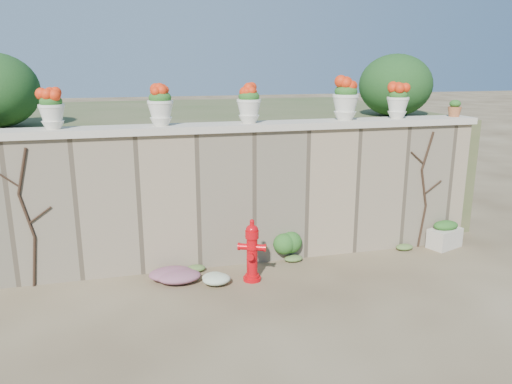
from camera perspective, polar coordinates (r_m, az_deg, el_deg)
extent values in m
plane|color=#4C3B26|center=(6.16, -0.14, -14.06)|extent=(80.00, 80.00, 0.00)
cube|color=#8D7A5E|center=(7.42, -3.65, -0.68)|extent=(8.00, 0.40, 2.00)
cube|color=beige|center=(7.21, -3.78, 7.39)|extent=(8.10, 0.52, 0.10)
cube|color=#384C23|center=(10.50, -7.04, 3.80)|extent=(9.00, 6.00, 2.00)
ellipsoid|color=#143814|center=(9.51, 15.64, 11.67)|extent=(1.30, 1.30, 1.10)
cylinder|color=black|center=(7.41, -24.01, -7.30)|extent=(0.12, 0.04, 0.70)
cylinder|color=black|center=(7.21, -24.74, -2.50)|extent=(0.17, 0.04, 0.61)
cylinder|color=black|center=(7.07, -25.18, 2.17)|extent=(0.18, 0.04, 0.61)
cylinder|color=black|center=(7.18, -23.45, -2.42)|extent=(0.30, 0.02, 0.22)
cylinder|color=black|center=(7.12, -26.47, 1.28)|extent=(0.25, 0.02, 0.21)
cylinder|color=black|center=(8.62, 18.42, -3.74)|extent=(0.12, 0.04, 0.70)
cylinder|color=black|center=(8.43, 18.63, 0.44)|extent=(0.17, 0.04, 0.61)
cylinder|color=black|center=(8.32, 19.03, 4.46)|extent=(0.18, 0.04, 0.61)
cylinder|color=black|center=(8.52, 19.56, 0.51)|extent=(0.30, 0.02, 0.22)
cylinder|color=black|center=(8.24, 17.95, 3.75)|extent=(0.25, 0.02, 0.21)
cylinder|color=red|center=(7.08, -0.45, -9.86)|extent=(0.25, 0.25, 0.04)
cylinder|color=red|center=(6.94, -0.46, -7.35)|extent=(0.15, 0.15, 0.55)
cylinder|color=red|center=(6.89, -0.46, -6.32)|extent=(0.19, 0.19, 0.04)
cylinder|color=red|center=(6.83, -0.46, -4.85)|extent=(0.19, 0.19, 0.11)
ellipsoid|color=red|center=(6.80, -0.46, -4.14)|extent=(0.17, 0.17, 0.12)
cylinder|color=red|center=(6.78, -0.46, -3.57)|extent=(0.06, 0.06, 0.09)
cylinder|color=red|center=(6.91, -1.48, -6.26)|extent=(0.15, 0.13, 0.09)
cylinder|color=red|center=(6.88, 0.58, -6.37)|extent=(0.15, 0.13, 0.09)
cylinder|color=red|center=(6.84, -0.59, -7.30)|extent=(0.11, 0.11, 0.08)
cube|color=beige|center=(8.78, 20.74, -4.92)|extent=(0.62, 0.49, 0.32)
ellipsoid|color=#1E5119|center=(8.71, 20.86, -3.60)|extent=(0.48, 0.38, 0.16)
ellipsoid|color=#1E5119|center=(7.62, 3.61, -5.65)|extent=(0.67, 0.60, 0.63)
ellipsoid|color=#B02384|center=(7.06, -9.06, -9.31)|extent=(0.83, 0.56, 0.22)
ellipsoid|color=white|center=(6.94, -5.09, -9.72)|extent=(0.55, 0.44, 0.20)
ellipsoid|color=#1E5119|center=(7.10, -22.40, 9.54)|extent=(0.29, 0.29, 0.17)
ellipsoid|color=red|center=(7.10, -22.46, 10.12)|extent=(0.25, 0.25, 0.18)
ellipsoid|color=#1E5119|center=(7.06, -10.92, 10.55)|extent=(0.31, 0.31, 0.18)
ellipsoid|color=red|center=(7.06, -10.95, 11.17)|extent=(0.27, 0.27, 0.19)
ellipsoid|color=#1E5119|center=(7.25, -0.82, 10.87)|extent=(0.30, 0.30, 0.18)
ellipsoid|color=red|center=(7.25, -0.82, 11.46)|extent=(0.27, 0.27, 0.19)
ellipsoid|color=#1E5119|center=(7.75, 10.24, 11.25)|extent=(0.34, 0.34, 0.21)
ellipsoid|color=red|center=(7.75, 10.27, 11.89)|extent=(0.30, 0.30, 0.21)
ellipsoid|color=#1E5119|center=(8.16, 15.95, 10.65)|extent=(0.29, 0.29, 0.18)
ellipsoid|color=red|center=(8.16, 15.99, 11.16)|extent=(0.26, 0.26, 0.18)
ellipsoid|color=#1E5119|center=(8.74, 21.80, 9.29)|extent=(0.18, 0.18, 0.12)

